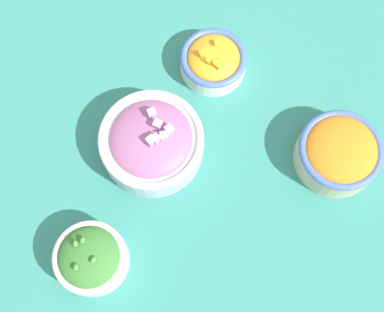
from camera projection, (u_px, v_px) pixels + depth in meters
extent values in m
plane|color=#337F75|center=(192.00, 162.00, 0.89)|extent=(3.00, 3.00, 0.00)
cylinder|color=silver|center=(213.00, 63.00, 0.92)|extent=(0.11, 0.11, 0.04)
torus|color=#4766B7|center=(213.00, 58.00, 0.91)|extent=(0.11, 0.11, 0.01)
ellipsoid|color=orange|center=(213.00, 58.00, 0.91)|extent=(0.09, 0.09, 0.04)
cube|color=#F4A828|center=(215.00, 63.00, 0.88)|extent=(0.01, 0.01, 0.01)
cube|color=#F4A828|center=(202.00, 54.00, 0.89)|extent=(0.01, 0.01, 0.01)
cube|color=#F4A828|center=(220.00, 62.00, 0.88)|extent=(0.01, 0.01, 0.01)
cube|color=#F4A828|center=(219.00, 66.00, 0.88)|extent=(0.01, 0.01, 0.01)
cube|color=#F4A828|center=(208.00, 61.00, 0.88)|extent=(0.01, 0.01, 0.01)
cube|color=#F4A828|center=(217.00, 43.00, 0.89)|extent=(0.01, 0.01, 0.01)
cylinder|color=silver|center=(92.00, 259.00, 0.81)|extent=(0.11, 0.11, 0.05)
torus|color=silver|center=(89.00, 257.00, 0.79)|extent=(0.11, 0.11, 0.01)
ellipsoid|color=#387533|center=(89.00, 257.00, 0.79)|extent=(0.10, 0.10, 0.05)
ellipsoid|color=#47893D|center=(93.00, 260.00, 0.76)|extent=(0.01, 0.01, 0.01)
ellipsoid|color=#47893D|center=(75.00, 244.00, 0.77)|extent=(0.01, 0.01, 0.01)
ellipsoid|color=#47893D|center=(76.00, 267.00, 0.76)|extent=(0.01, 0.01, 0.01)
ellipsoid|color=#47893D|center=(82.00, 240.00, 0.77)|extent=(0.01, 0.01, 0.01)
cylinder|color=beige|center=(337.00, 155.00, 0.86)|extent=(0.13, 0.13, 0.05)
torus|color=#4766B7|center=(341.00, 150.00, 0.84)|extent=(0.13, 0.13, 0.01)
ellipsoid|color=orange|center=(341.00, 150.00, 0.84)|extent=(0.12, 0.12, 0.04)
cylinder|color=#B2C1CC|center=(152.00, 144.00, 0.87)|extent=(0.17, 0.17, 0.05)
torus|color=silver|center=(151.00, 139.00, 0.84)|extent=(0.17, 0.17, 0.01)
ellipsoid|color=#9E5B8E|center=(151.00, 139.00, 0.84)|extent=(0.13, 0.13, 0.04)
cube|color=#C699C1|center=(169.00, 129.00, 0.82)|extent=(0.01, 0.01, 0.01)
cube|color=#C699C1|center=(156.00, 139.00, 0.82)|extent=(0.02, 0.02, 0.01)
cube|color=#C699C1|center=(152.00, 113.00, 0.83)|extent=(0.01, 0.01, 0.01)
cube|color=#C699C1|center=(151.00, 140.00, 0.82)|extent=(0.02, 0.02, 0.01)
cube|color=#C699C1|center=(164.00, 136.00, 0.82)|extent=(0.02, 0.02, 0.01)
cube|color=#C699C1|center=(158.00, 124.00, 0.83)|extent=(0.02, 0.02, 0.01)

